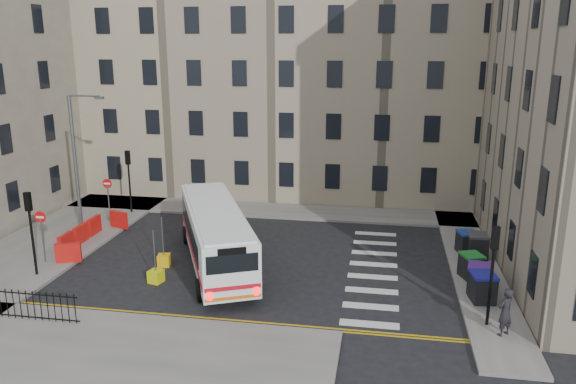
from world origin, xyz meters
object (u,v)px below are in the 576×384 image
(wheelie_bin_a, at_px, (483,287))
(pedestrian, at_px, (505,312))
(bollard_yellow, at_px, (164,260))
(bollard_chevron, at_px, (156,276))
(streetlamp, at_px, (75,163))
(wheelie_bin_d, at_px, (477,246))
(wheelie_bin_e, at_px, (467,242))
(wheelie_bin_b, at_px, (478,278))
(wheelie_bin_c, at_px, (471,266))
(bus, at_px, (215,233))

(wheelie_bin_a, relative_size, pedestrian, 0.67)
(bollard_yellow, distance_m, bollard_chevron, 2.01)
(streetlamp, distance_m, wheelie_bin_d, 22.54)
(streetlamp, bearing_deg, bollard_yellow, -28.95)
(wheelie_bin_a, xyz_separation_m, wheelie_bin_e, (0.09, 5.87, -0.04))
(pedestrian, bearing_deg, wheelie_bin_b, -125.50)
(wheelie_bin_b, bearing_deg, pedestrian, -74.04)
(wheelie_bin_c, bearing_deg, pedestrian, -106.07)
(streetlamp, distance_m, bollard_yellow, 8.48)
(wheelie_bin_e, bearing_deg, wheelie_bin_a, -106.46)
(streetlamp, xyz_separation_m, bollard_yellow, (6.53, -3.61, -4.04))
(wheelie_bin_a, xyz_separation_m, wheelie_bin_d, (0.53, 5.29, 0.00))
(wheelie_bin_d, bearing_deg, wheelie_bin_b, -101.82)
(wheelie_bin_a, height_order, wheelie_bin_b, wheelie_bin_a)
(wheelie_bin_a, relative_size, wheelie_bin_e, 1.01)
(bollard_yellow, bearing_deg, streetlamp, 151.05)
(bus, distance_m, wheelie_bin_c, 12.53)
(bollard_chevron, bearing_deg, bollard_yellow, 101.32)
(pedestrian, bearing_deg, wheelie_bin_a, -123.98)
(wheelie_bin_a, xyz_separation_m, pedestrian, (0.35, -2.92, 0.32))
(wheelie_bin_a, relative_size, bollard_chevron, 2.13)
(bus, distance_m, wheelie_bin_d, 13.53)
(wheelie_bin_b, relative_size, pedestrian, 0.66)
(streetlamp, height_order, wheelie_bin_c, streetlamp)
(wheelie_bin_a, height_order, wheelie_bin_c, wheelie_bin_a)
(wheelie_bin_c, bearing_deg, wheelie_bin_e, 65.04)
(streetlamp, xyz_separation_m, wheelie_bin_e, (21.82, 0.55, -3.59))
(bus, distance_m, wheelie_bin_b, 12.70)
(streetlamp, distance_m, wheelie_bin_a, 22.65)
(pedestrian, bearing_deg, streetlamp, -61.24)
(wheelie_bin_c, bearing_deg, wheelie_bin_a, -108.12)
(streetlamp, bearing_deg, wheelie_bin_b, -11.12)
(bus, height_order, wheelie_bin_a, bus)
(wheelie_bin_d, xyz_separation_m, bollard_yellow, (-15.74, -3.57, -0.49))
(streetlamp, xyz_separation_m, wheelie_bin_c, (21.60, -2.79, -3.60))
(streetlamp, relative_size, bollard_chevron, 13.57)
(wheelie_bin_a, height_order, wheelie_bin_e, wheelie_bin_a)
(bus, height_order, wheelie_bin_c, bus)
(wheelie_bin_e, distance_m, pedestrian, 8.80)
(streetlamp, distance_m, pedestrian, 23.78)
(wheelie_bin_e, bearing_deg, pedestrian, -103.90)
(streetlamp, height_order, bollard_yellow, streetlamp)
(wheelie_bin_b, relative_size, wheelie_bin_d, 1.01)
(wheelie_bin_a, relative_size, wheelie_bin_c, 0.97)
(wheelie_bin_c, bearing_deg, wheelie_bin_b, -106.75)
(wheelie_bin_c, xyz_separation_m, wheelie_bin_d, (0.67, 2.76, 0.05))
(wheelie_bin_a, bearing_deg, wheelie_bin_c, 83.99)
(wheelie_bin_d, relative_size, wheelie_bin_e, 0.99)
(wheelie_bin_c, xyz_separation_m, pedestrian, (0.48, -5.45, 0.37))
(bollard_yellow, bearing_deg, wheelie_bin_b, -2.47)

